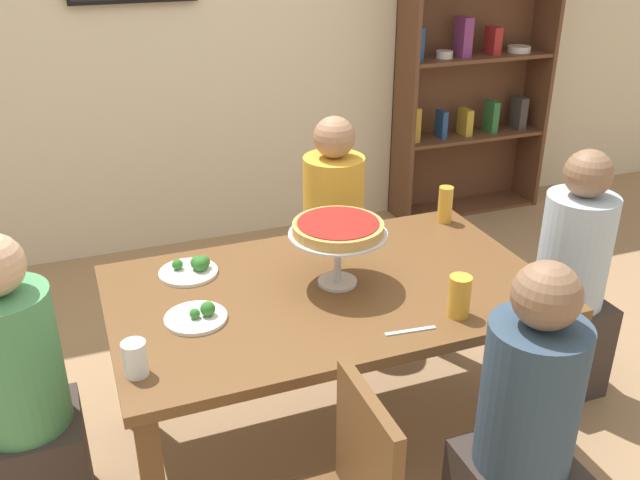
{
  "coord_description": "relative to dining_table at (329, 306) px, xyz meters",
  "views": [
    {
      "loc": [
        -0.85,
        -2.11,
        2.02
      ],
      "look_at": [
        0.0,
        0.1,
        0.89
      ],
      "focal_mm": 38.99,
      "sensor_mm": 36.0,
      "label": 1
    }
  ],
  "objects": [
    {
      "name": "salad_plate_near_diner",
      "position": [
        -0.51,
        -0.05,
        0.1
      ],
      "size": [
        0.22,
        0.22,
        0.07
      ],
      "color": "white",
      "rests_on": "dining_table"
    },
    {
      "name": "rear_partition",
      "position": [
        0.0,
        2.2,
        0.75
      ],
      "size": [
        8.0,
        0.12,
        2.8
      ],
      "primitive_type": "cube",
      "color": "beige",
      "rests_on": "ground_plane"
    },
    {
      "name": "cutlery_fork_near",
      "position": [
        0.13,
        0.34,
        0.09
      ],
      "size": [
        0.18,
        0.02,
        0.0
      ],
      "primitive_type": "cube",
      "rotation": [
        0.0,
        0.0,
        3.12
      ],
      "color": "silver",
      "rests_on": "dining_table"
    },
    {
      "name": "bookshelf",
      "position": [
        1.86,
        2.02,
        0.48
      ],
      "size": [
        1.1,
        0.3,
        2.21
      ],
      "color": "brown",
      "rests_on": "ground_plane"
    },
    {
      "name": "diner_head_west",
      "position": [
        -1.11,
        -0.02,
        -0.16
      ],
      "size": [
        0.34,
        0.34,
        1.15
      ],
      "color": "#382D28",
      "rests_on": "ground_plane"
    },
    {
      "name": "dining_table",
      "position": [
        0.0,
        0.0,
        0.0
      ],
      "size": [
        1.63,
        0.98,
        0.74
      ],
      "color": "brown",
      "rests_on": "ground_plane"
    },
    {
      "name": "salad_plate_far_diner",
      "position": [
        -0.46,
        0.29,
        0.11
      ],
      "size": [
        0.23,
        0.23,
        0.07
      ],
      "color": "white",
      "rests_on": "dining_table"
    },
    {
      "name": "diner_near_right",
      "position": [
        0.34,
        -0.77,
        -0.16
      ],
      "size": [
        0.34,
        0.34,
        1.15
      ],
      "rotation": [
        0.0,
        0.0,
        1.57
      ],
      "color": "#382D28",
      "rests_on": "ground_plane"
    },
    {
      "name": "water_glass_clear_near",
      "position": [
        -0.75,
        -0.3,
        0.14
      ],
      "size": [
        0.08,
        0.08,
        0.11
      ],
      "primitive_type": "cylinder",
      "color": "white",
      "rests_on": "dining_table"
    },
    {
      "name": "deep_dish_pizza_stand",
      "position": [
        0.04,
        0.02,
        0.3
      ],
      "size": [
        0.37,
        0.37,
        0.25
      ],
      "color": "silver",
      "rests_on": "dining_table"
    },
    {
      "name": "beer_glass_amber_short",
      "position": [
        0.34,
        -0.35,
        0.16
      ],
      "size": [
        0.08,
        0.08,
        0.15
      ],
      "primitive_type": "cylinder",
      "color": "gold",
      "rests_on": "dining_table"
    },
    {
      "name": "ground_plane",
      "position": [
        0.0,
        0.0,
        -0.65
      ],
      "size": [
        12.0,
        12.0,
        0.0
      ],
      "primitive_type": "plane",
      "color": "#9E7A56"
    },
    {
      "name": "diner_far_right",
      "position": [
        0.34,
        0.82,
        -0.16
      ],
      "size": [
        0.34,
        0.34,
        1.15
      ],
      "rotation": [
        0.0,
        0.0,
        -1.57
      ],
      "color": "#382D28",
      "rests_on": "ground_plane"
    },
    {
      "name": "cutlery_knife_near",
      "position": [
        0.14,
        -0.38,
        0.09
      ],
      "size": [
        0.18,
        0.03,
        0.0
      ],
      "primitive_type": "cube",
      "rotation": [
        0.0,
        0.0,
        -0.1
      ],
      "color": "silver",
      "rests_on": "dining_table"
    },
    {
      "name": "beer_glass_amber_tall",
      "position": [
        0.71,
        0.38,
        0.17
      ],
      "size": [
        0.06,
        0.06,
        0.17
      ],
      "primitive_type": "cylinder",
      "color": "gold",
      "rests_on": "dining_table"
    },
    {
      "name": "diner_head_east",
      "position": [
        1.13,
        -0.02,
        -0.16
      ],
      "size": [
        0.34,
        0.34,
        1.15
      ],
      "rotation": [
        0.0,
        0.0,
        3.14
      ],
      "color": "#382D28",
      "rests_on": "ground_plane"
    }
  ]
}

